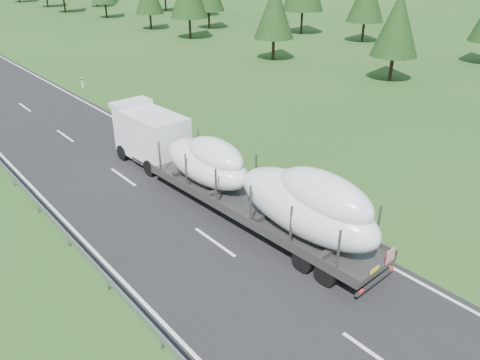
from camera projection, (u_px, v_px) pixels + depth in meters
ground at (215, 242)px, 21.61m from camera, size 400.00×400.00×0.00m
boat_truck at (232, 172)px, 23.31m from camera, size 3.28×19.37×4.16m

